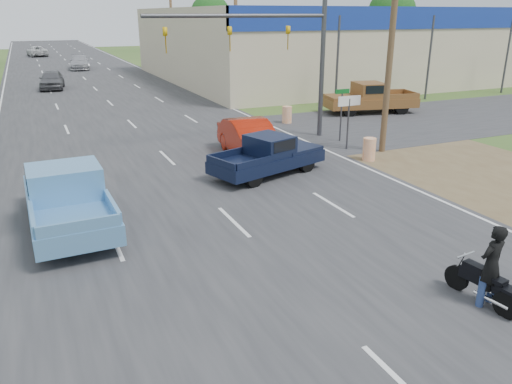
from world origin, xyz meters
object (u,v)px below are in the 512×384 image
red_convertible (251,139)px  motorcycle (489,288)px  distant_car_silver (80,63)px  navy_pickup (270,155)px  distant_car_grey (52,80)px  rider (491,268)px  brown_pickup (368,98)px  distant_car_white (37,51)px  blue_pickup (67,196)px

red_convertible → motorcycle: size_ratio=2.58×
distant_car_silver → navy_pickup: bearing=-80.6°
navy_pickup → distant_car_grey: size_ratio=1.11×
navy_pickup → distant_car_grey: navy_pickup is taller
rider → distant_car_silver: 55.96m
brown_pickup → distant_car_silver: brown_pickup is taller
distant_car_grey → distant_car_white: bearing=97.0°
brown_pickup → rider: bearing=162.7°
motorcycle → navy_pickup: (-0.19, 10.63, 0.37)m
navy_pickup → distant_car_grey: bearing=175.1°
rider → brown_pickup: brown_pickup is taller
blue_pickup → brown_pickup: size_ratio=0.93×
red_convertible → blue_pickup: 9.45m
distant_car_silver → rider: bearing=-81.0°
blue_pickup → navy_pickup: size_ratio=1.13×
blue_pickup → distant_car_grey: 31.55m
distant_car_silver → motorcycle: bearing=-81.0°
red_convertible → rider: (-0.14, -13.24, 0.08)m
red_convertible → distant_car_white: 65.27m
navy_pickup → distant_car_grey: 30.05m
motorcycle → navy_pickup: 10.64m
motorcycle → distant_car_grey: size_ratio=0.42×
blue_pickup → distant_car_silver: (5.21, 47.49, -0.19)m
navy_pickup → red_convertible: bearing=155.5°
red_convertible → distant_car_silver: size_ratio=0.94×
motorcycle → distant_car_white: bearing=87.6°
distant_car_grey → distant_car_silver: distant_car_grey is taller
motorcycle → distant_car_grey: (-6.67, 39.97, 0.35)m
navy_pickup → distant_car_grey: (-6.48, 29.34, -0.02)m
rider → navy_pickup: 10.59m
brown_pickup → red_convertible: bearing=133.0°
motorcycle → blue_pickup: bearing=126.2°
motorcycle → rider: bearing=90.0°
motorcycle → rider: rider is taller
brown_pickup → distant_car_silver: 38.71m
brown_pickup → motorcycle: bearing=162.7°
blue_pickup → navy_pickup: blue_pickup is taller
brown_pickup → navy_pickup: bearing=141.1°
navy_pickup → distant_car_silver: (-2.58, 45.30, -0.03)m
blue_pickup → distant_car_silver: blue_pickup is taller
rider → navy_pickup: bearing=-96.2°
blue_pickup → red_convertible: bearing=29.3°
red_convertible → blue_pickup: blue_pickup is taller
rider → distant_car_silver: rider is taller
navy_pickup → distant_car_white: size_ratio=0.95×
distant_car_silver → distant_car_white: 22.59m
brown_pickup → distant_car_silver: bearing=33.8°
red_convertible → rider: size_ratio=2.75×
brown_pickup → distant_car_grey: bearing=54.3°
rider → blue_pickup: 11.59m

